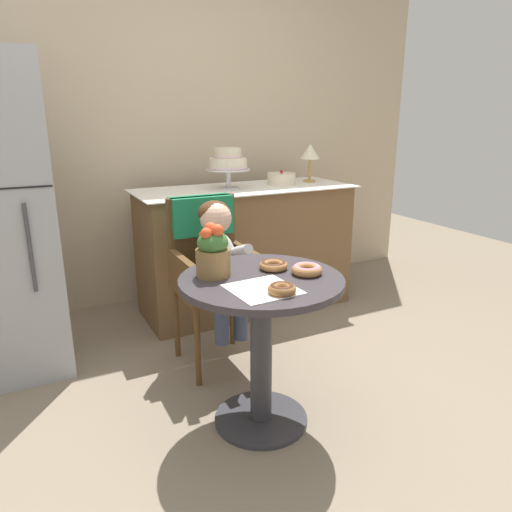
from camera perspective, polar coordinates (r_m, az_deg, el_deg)
The scene contains 14 objects.
ground_plane at distance 2.39m, azimuth 0.60°, elevation -19.11°, with size 8.00×8.00×0.00m, color gray.
back_wall at distance 3.68m, azimuth -13.31°, elevation 15.50°, with size 4.80×0.10×2.70m, color #C1AD8E.
cafe_table at distance 2.13m, azimuth 0.64°, elevation -7.96°, with size 0.72×0.72×0.72m.
wicker_chair at distance 2.70m, azimuth -5.78°, elevation 0.29°, with size 0.42×0.45×0.95m.
seated_child at distance 2.55m, azimuth -4.53°, elevation 0.23°, with size 0.27×0.32×0.73m.
paper_napkin at distance 1.91m, azimuth 0.81°, elevation -4.02°, with size 0.26×0.26×0.00m, color white.
donut_front at distance 2.10m, azimuth 6.14°, elevation -1.59°, with size 0.14×0.14×0.04m.
donut_mid at distance 1.86m, azimuth 3.14°, elevation -3.94°, with size 0.11×0.11×0.04m.
donut_side at distance 2.15m, azimuth 2.12°, elevation -1.06°, with size 0.13×0.13×0.04m.
flower_vase at distance 2.05m, azimuth -5.21°, elevation 0.55°, with size 0.15×0.15×0.23m.
display_counter at distance 3.48m, azimuth -1.26°, elevation 0.93°, with size 1.56×0.62×0.90m.
tiered_cake_stand at distance 3.31m, azimuth -3.37°, elevation 11.19°, with size 0.30×0.30×0.28m.
round_layer_cake at distance 3.54m, azimuth 3.07°, elevation 9.26°, with size 0.21×0.21×0.11m.
table_lamp at distance 3.67m, azimuth 6.52°, elevation 12.18°, with size 0.15×0.15×0.28m.
Camera 1 is at (-0.90, -1.72, 1.40)m, focal length 33.28 mm.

